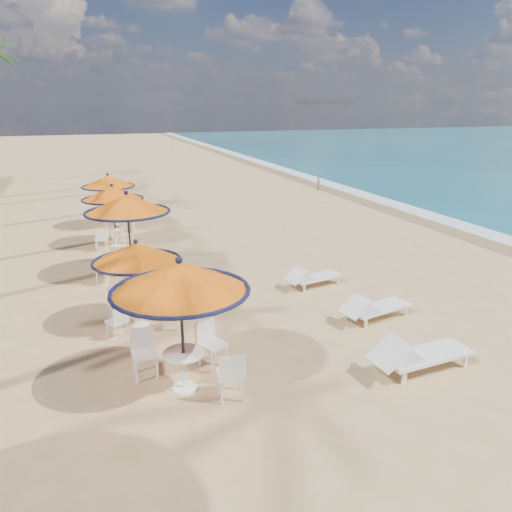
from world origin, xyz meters
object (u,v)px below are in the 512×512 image
Objects in this scene: station_0 at (183,293)px; lounger_near at (418,354)px; station_1 at (136,264)px; station_2 at (128,212)px; lounger_mid at (374,307)px; station_3 at (113,201)px; lounger_far at (312,277)px; station_4 at (109,186)px.

station_0 is 1.15× the size of lounger_near.
lounger_near is at bearing -39.08° from station_1.
station_2 is 1.32× the size of lounger_mid.
lounger_mid is at bearing -59.06° from station_3.
lounger_near is 1.22× the size of lounger_far.
station_4 reaches higher than station_1.
station_3 reaches higher than station_1.
station_4 is at bearing 91.42° from station_0.
station_2 is 1.44× the size of lounger_far.
lounger_near is at bearing -103.52° from lounger_far.
station_4 is 1.15× the size of lounger_mid.
station_1 is 1.17× the size of lounger_far.
station_2 reaches higher than lounger_near.
station_0 reaches higher than station_3.
station_4 reaches higher than lounger_mid.
station_2 reaches higher than station_1.
lounger_mid is (5.35, -8.92, -1.36)m from station_3.
station_3 reaches higher than lounger_near.
station_1 is at bearing 151.92° from lounger_mid.
station_0 reaches higher than station_1.
station_2 is at bearing 139.01° from lounger_far.
station_0 is 5.36m from lounger_mid.
station_1 is at bearing -93.54° from station_2.
station_4 is at bearing 90.73° from station_2.
station_4 is at bearing 89.23° from station_1.
station_3 is 1.03× the size of lounger_near.
lounger_mid is (5.26, -11.97, -1.42)m from station_4.
lounger_far is (4.85, -9.39, -1.45)m from station_4.
station_4 is 1.02× the size of lounger_near.
station_1 reaches higher than lounger_mid.
station_3 is at bearing 108.86° from lounger_mid.
station_0 is at bearing -175.74° from lounger_mid.
station_1 is 1.07× the size of lounger_mid.
station_2 is (0.23, 3.66, 0.45)m from station_1.
station_1 is at bearing 136.55° from lounger_near.
lounger_near is (4.86, -3.95, -1.19)m from station_1.
station_0 is 0.98× the size of station_2.
station_1 is 10.42m from station_4.
lounger_near is 1.12× the size of lounger_mid.
station_2 is (-0.25, 6.65, 0.12)m from station_0.
station_2 is at bearing 116.98° from lounger_near.
station_4 is (-0.09, 6.76, -0.26)m from station_2.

